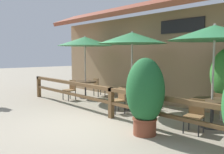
% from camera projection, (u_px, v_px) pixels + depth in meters
% --- Properties ---
extents(ground_plane, '(60.00, 60.00, 0.00)m').
position_uv_depth(ground_plane, '(83.00, 124.00, 7.07)').
color(ground_plane, '#9E937F').
extents(building_facade, '(14.28, 1.49, 4.23)m').
position_uv_depth(building_facade, '(171.00, 49.00, 9.55)').
color(building_facade, '#997A56').
rests_on(building_facade, ground).
extents(patio_railing, '(10.40, 0.14, 0.95)m').
position_uv_depth(patio_railing, '(111.00, 96.00, 7.69)').
color(patio_railing, brown).
rests_on(patio_railing, ground).
extents(patio_umbrella_near, '(2.44, 2.44, 2.78)m').
position_uv_depth(patio_umbrella_near, '(85.00, 41.00, 11.04)').
color(patio_umbrella_near, '#B7B2A8').
rests_on(patio_umbrella_near, ground).
extents(dining_table_near, '(1.00, 1.00, 0.77)m').
position_uv_depth(dining_table_near, '(85.00, 84.00, 11.22)').
color(dining_table_near, '#4C3826').
rests_on(dining_table_near, ground).
extents(chair_near_streetside, '(0.46, 0.46, 0.85)m').
position_uv_depth(chair_near_streetside, '(70.00, 89.00, 10.79)').
color(chair_near_streetside, olive).
rests_on(chair_near_streetside, ground).
extents(chair_near_wallside, '(0.46, 0.46, 0.85)m').
position_uv_depth(chair_near_wallside, '(98.00, 86.00, 11.74)').
color(chair_near_wallside, olive).
rests_on(chair_near_wallside, ground).
extents(patio_umbrella_middle, '(2.44, 2.44, 2.78)m').
position_uv_depth(patio_umbrella_middle, '(132.00, 38.00, 8.74)').
color(patio_umbrella_middle, '#B7B2A8').
rests_on(patio_umbrella_middle, ground).
extents(dining_table_middle, '(1.00, 1.00, 0.77)m').
position_uv_depth(dining_table_middle, '(132.00, 92.00, 8.92)').
color(dining_table_middle, '#4C3826').
rests_on(dining_table_middle, ground).
extents(chair_middle_streetside, '(0.49, 0.49, 0.85)m').
position_uv_depth(chair_middle_streetside, '(119.00, 99.00, 8.42)').
color(chair_middle_streetside, olive).
rests_on(chair_middle_streetside, ground).
extents(chair_middle_wallside, '(0.42, 0.42, 0.85)m').
position_uv_depth(chair_middle_wallside, '(144.00, 94.00, 9.40)').
color(chair_middle_wallside, olive).
rests_on(chair_middle_wallside, ground).
extents(patio_umbrella_far, '(2.44, 2.44, 2.78)m').
position_uv_depth(patio_umbrella_far, '(215.00, 33.00, 6.53)').
color(patio_umbrella_far, '#B7B2A8').
rests_on(patio_umbrella_far, ground).
extents(dining_table_far, '(1.00, 1.00, 0.77)m').
position_uv_depth(dining_table_far, '(212.00, 105.00, 6.70)').
color(dining_table_far, '#4C3826').
rests_on(dining_table_far, ground).
extents(chair_far_streetside, '(0.50, 0.50, 0.85)m').
position_uv_depth(chair_far_streetside, '(195.00, 114.00, 6.29)').
color(chair_far_streetside, olive).
rests_on(chair_far_streetside, ground).
extents(chair_far_wallside, '(0.45, 0.45, 0.85)m').
position_uv_depth(chair_far_wallside, '(222.00, 106.00, 7.25)').
color(chair_far_wallside, olive).
rests_on(chair_far_wallside, ground).
extents(potted_plant_tall_tropical, '(0.98, 0.88, 1.90)m').
position_uv_depth(potted_plant_tall_tropical, '(145.00, 94.00, 6.06)').
color(potted_plant_tall_tropical, brown).
rests_on(potted_plant_tall_tropical, ground).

